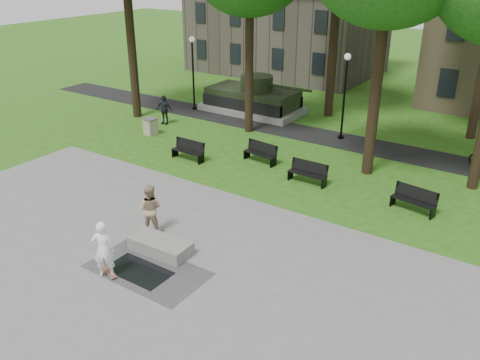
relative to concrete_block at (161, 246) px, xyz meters
The scene contains 18 objects.
ground 2.22m from the concrete_block, 93.67° to the left, with size 120.00×120.00×0.00m, color #275213.
plaza 2.81m from the concrete_block, 92.90° to the right, with size 22.00×16.00×0.02m, color gray.
footpath 14.21m from the concrete_block, 90.57° to the left, with size 44.00×2.60×0.01m, color black.
building_left 30.97m from the concrete_block, 111.21° to the left, with size 15.00×10.00×7.20m, color #4C443D.
lamp_left 17.88m from the concrete_block, 124.96° to the left, with size 0.36×0.36×4.73m.
lamp_mid 14.73m from the concrete_block, 88.58° to the left, with size 0.36×0.36×4.73m.
tank_monument 17.51m from the concrete_block, 112.16° to the left, with size 7.45×3.40×2.40m.
puddle 1.35m from the concrete_block, 81.04° to the right, with size 2.20×1.20×0.00m, color black.
concrete_block is the anchor object (origin of this frame).
skateboard 2.02m from the concrete_block, 102.64° to the right, with size 0.78×0.20×0.07m, color brown.
skateboarder 2.25m from the concrete_block, 102.40° to the right, with size 0.72×0.47×1.98m, color white.
friend_watching 1.68m from the concrete_block, 145.02° to the left, with size 0.91×0.71×1.87m, color tan.
pedestrian_walker 14.65m from the concrete_block, 131.20° to the left, with size 1.04×0.43×1.77m, color black.
park_bench_0 8.70m from the concrete_block, 122.83° to the left, with size 1.81×0.55×1.00m.
park_bench_1 9.18m from the concrete_block, 99.64° to the left, with size 1.84×0.75×1.00m.
park_bench_2 8.26m from the concrete_block, 79.12° to the left, with size 1.80×0.54×1.00m.
park_bench_3 10.23m from the concrete_block, 51.73° to the left, with size 1.85×0.81×1.00m.
trash_bin 12.75m from the concrete_block, 134.72° to the left, with size 0.72×0.72×0.96m.
Camera 1 is at (10.90, -13.20, 9.54)m, focal length 38.00 mm.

